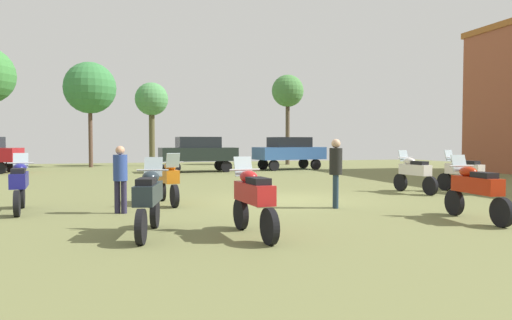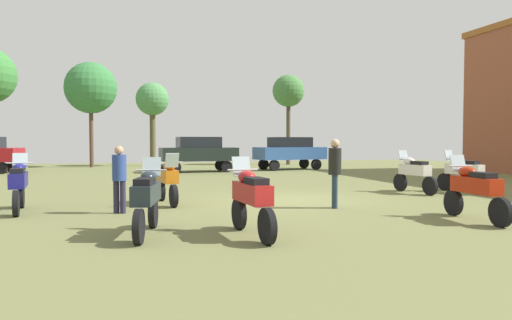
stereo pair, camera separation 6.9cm
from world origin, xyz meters
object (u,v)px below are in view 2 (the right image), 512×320
(motorcycle_1, at_px, (19,183))
(tree_3, at_px, (91,88))
(motorcycle_4, at_px, (475,189))
(car_3, at_px, (290,151))
(motorcycle_9, at_px, (463,172))
(tree_1, at_px, (288,92))
(person_1, at_px, (335,168))
(person_2, at_px, (119,174))
(car_2, at_px, (199,151))
(motorcycle_5, at_px, (251,198))
(motorcycle_11, at_px, (147,197))
(tree_5, at_px, (152,101))
(motorcycle_8, at_px, (414,172))
(motorcycle_6, at_px, (167,179))

(motorcycle_1, bearing_deg, tree_3, 82.11)
(motorcycle_4, relative_size, car_3, 0.49)
(motorcycle_9, relative_size, tree_1, 0.33)
(motorcycle_1, height_order, tree_1, tree_1)
(motorcycle_1, bearing_deg, motorcycle_4, -29.16)
(person_1, bearing_deg, tree_3, 39.37)
(person_2, xyz_separation_m, tree_1, (11.90, 21.31, 4.43))
(car_2, relative_size, person_2, 2.65)
(motorcycle_9, height_order, person_2, person_2)
(person_1, xyz_separation_m, tree_1, (6.42, 21.89, 4.32))
(motorcycle_4, relative_size, car_2, 0.50)
(motorcycle_1, xyz_separation_m, motorcycle_5, (4.84, -4.45, 0.00))
(car_2, height_order, tree_1, tree_1)
(car_2, bearing_deg, tree_1, -53.27)
(motorcycle_11, xyz_separation_m, tree_5, (1.49, 25.05, 3.88))
(motorcycle_1, xyz_separation_m, tree_5, (4.45, 21.21, 3.87))
(motorcycle_4, distance_m, tree_1, 25.35)
(person_1, bearing_deg, car_2, 25.35)
(tree_5, bearing_deg, motorcycle_4, -77.50)
(motorcycle_1, distance_m, motorcycle_11, 4.85)
(motorcycle_8, relative_size, tree_1, 0.31)
(car_2, xyz_separation_m, tree_3, (-6.23, 6.67, 4.12))
(motorcycle_8, bearing_deg, person_2, -175.17)
(motorcycle_5, height_order, person_2, person_2)
(car_2, bearing_deg, car_3, -86.92)
(motorcycle_1, distance_m, person_1, 8.06)
(motorcycle_11, xyz_separation_m, car_2, (3.65, 17.70, 0.45))
(tree_5, bearing_deg, person_2, -95.21)
(motorcycle_4, bearing_deg, car_2, 104.69)
(motorcycle_5, bearing_deg, motorcycle_11, 156.84)
(motorcycle_8, distance_m, person_1, 4.91)
(motorcycle_9, distance_m, car_3, 13.85)
(motorcycle_8, relative_size, car_3, 0.46)
(tree_1, bearing_deg, motorcycle_11, -115.13)
(tree_1, bearing_deg, motorcycle_1, -125.10)
(motorcycle_5, height_order, tree_1, tree_1)
(motorcycle_5, distance_m, motorcycle_9, 10.35)
(motorcycle_1, relative_size, motorcycle_5, 1.01)
(motorcycle_11, xyz_separation_m, tree_1, (11.37, 24.24, 4.68))
(tree_5, bearing_deg, motorcycle_1, -101.85)
(motorcycle_4, relative_size, motorcycle_11, 1.02)
(motorcycle_4, xyz_separation_m, tree_3, (-9.69, 24.68, 4.58))
(motorcycle_1, bearing_deg, motorcycle_6, 0.85)
(motorcycle_5, height_order, motorcycle_8, motorcycle_5)
(motorcycle_5, bearing_deg, motorcycle_8, 32.35)
(motorcycle_1, bearing_deg, motorcycle_8, -1.64)
(car_2, bearing_deg, tree_3, 39.52)
(motorcycle_5, distance_m, car_2, 18.41)
(motorcycle_5, xyz_separation_m, motorcycle_6, (-1.13, 4.95, -0.01))
(motorcycle_1, relative_size, motorcycle_11, 1.01)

